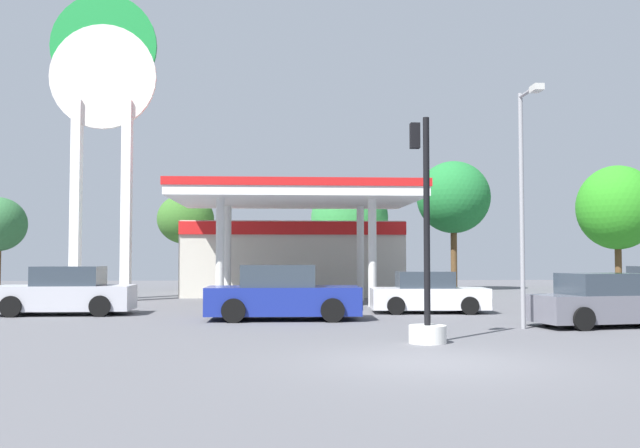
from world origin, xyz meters
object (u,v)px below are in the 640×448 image
at_px(tree_3, 453,198).
at_px(car_2, 282,295).
at_px(car_1, 65,293).
at_px(tree_1, 186,219).
at_px(corner_streetlamp, 524,184).
at_px(tree_2, 350,218).
at_px(car_0, 604,302).
at_px(traffic_signal_1, 426,290).
at_px(car_5, 428,294).
at_px(station_pole_sign, 103,101).
at_px(tree_4, 617,208).

bearing_deg(tree_3, car_2, -118.48).
distance_m(car_1, tree_1, 17.06).
bearing_deg(tree_1, corner_streetlamp, -62.19).
bearing_deg(tree_1, tree_2, -16.20).
bearing_deg(car_0, traffic_signal_1, -149.30).
bearing_deg(car_0, tree_2, 104.89).
bearing_deg(corner_streetlamp, car_5, 103.73).
xyz_separation_m(car_2, traffic_signal_1, (3.13, -5.98, 0.41)).
bearing_deg(car_5, tree_1, 121.94).
height_order(car_0, tree_2, tree_2).
bearing_deg(car_2, tree_3, 61.52).
height_order(station_pole_sign, tree_2, station_pole_sign).
bearing_deg(tree_2, traffic_signal_1, -91.46).
bearing_deg(corner_streetlamp, car_1, 157.49).
height_order(station_pole_sign, tree_3, station_pole_sign).
relative_size(car_2, traffic_signal_1, 0.93).
distance_m(traffic_signal_1, tree_4, 29.89).
distance_m(tree_1, tree_2, 9.47).
relative_size(car_1, tree_1, 0.81).
bearing_deg(car_2, tree_2, 77.20).
height_order(station_pole_sign, car_0, station_pole_sign).
bearing_deg(car_1, car_5, 0.22).
xyz_separation_m(tree_2, corner_streetlamp, (2.63, -19.58, -0.20)).
relative_size(tree_1, tree_4, 0.76).
height_order(car_5, traffic_signal_1, traffic_signal_1).
height_order(car_1, tree_4, tree_4).
distance_m(station_pole_sign, car_0, 22.09).
xyz_separation_m(car_0, tree_2, (-5.03, 18.93, 3.36)).
relative_size(station_pole_sign, car_1, 3.01).
relative_size(car_1, car_5, 1.12).
xyz_separation_m(car_5, corner_streetlamp, (1.37, -5.62, 3.18)).
xyz_separation_m(station_pole_sign, tree_4, (27.50, 9.06, -3.92)).
height_order(traffic_signal_1, corner_streetlamp, corner_streetlamp).
height_order(car_0, tree_1, tree_1).
relative_size(tree_2, corner_streetlamp, 0.95).
xyz_separation_m(traffic_signal_1, corner_streetlamp, (3.20, 2.68, 2.66)).
bearing_deg(tree_3, corner_streetlamp, -99.32).
height_order(car_5, tree_3, tree_3).
height_order(tree_2, corner_streetlamp, corner_streetlamp).
height_order(car_2, tree_1, tree_1).
bearing_deg(tree_2, corner_streetlamp, -82.35).
distance_m(station_pole_sign, car_5, 16.75).
xyz_separation_m(car_5, tree_3, (4.89, 15.82, 4.65)).
xyz_separation_m(car_0, tree_3, (1.11, 20.79, 4.63)).
relative_size(car_5, traffic_signal_1, 0.80).
bearing_deg(tree_1, tree_3, -2.92).
distance_m(traffic_signal_1, tree_2, 22.45).
relative_size(tree_1, tree_3, 0.75).
distance_m(car_0, tree_4, 24.30).
bearing_deg(traffic_signal_1, station_pole_sign, 125.09).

